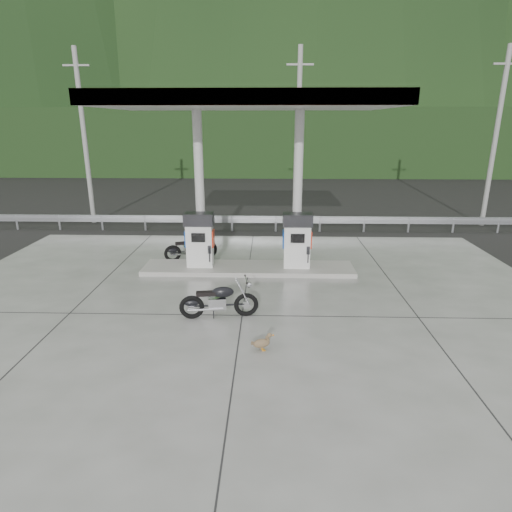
{
  "coord_description": "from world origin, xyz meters",
  "views": [
    {
      "loc": [
        0.65,
        -11.02,
        4.78
      ],
      "look_at": [
        0.3,
        1.0,
        1.0
      ],
      "focal_mm": 30.0,
      "sensor_mm": 36.0,
      "label": 1
    }
  ],
  "objects_px": {
    "motorcycle_left": "(191,248)",
    "motorcycle_right": "(219,301)",
    "duck": "(261,343)",
    "gas_pump_right": "(297,241)",
    "gas_pump_left": "(200,240)"
  },
  "relations": [
    {
      "from": "gas_pump_right",
      "to": "motorcycle_right",
      "type": "relative_size",
      "value": 0.96
    },
    {
      "from": "duck",
      "to": "gas_pump_right",
      "type": "bearing_deg",
      "value": 59.26
    },
    {
      "from": "gas_pump_left",
      "to": "gas_pump_right",
      "type": "xyz_separation_m",
      "value": [
        3.2,
        0.0,
        0.0
      ]
    },
    {
      "from": "motorcycle_right",
      "to": "duck",
      "type": "bearing_deg",
      "value": -64.3
    },
    {
      "from": "motorcycle_right",
      "to": "gas_pump_left",
      "type": "bearing_deg",
      "value": 97.82
    },
    {
      "from": "gas_pump_right",
      "to": "motorcycle_left",
      "type": "xyz_separation_m",
      "value": [
        -3.72,
        1.16,
        -0.62
      ]
    },
    {
      "from": "motorcycle_left",
      "to": "motorcycle_right",
      "type": "height_order",
      "value": "motorcycle_right"
    },
    {
      "from": "gas_pump_left",
      "to": "motorcycle_right",
      "type": "bearing_deg",
      "value": -74.1
    },
    {
      "from": "gas_pump_left",
      "to": "duck",
      "type": "xyz_separation_m",
      "value": [
        2.13,
        -5.25,
        -0.88
      ]
    },
    {
      "from": "motorcycle_left",
      "to": "duck",
      "type": "xyz_separation_m",
      "value": [
        2.64,
        -6.4,
        -0.26
      ]
    },
    {
      "from": "motorcycle_left",
      "to": "motorcycle_right",
      "type": "bearing_deg",
      "value": -94.56
    },
    {
      "from": "motorcycle_left",
      "to": "duck",
      "type": "bearing_deg",
      "value": -90.1
    },
    {
      "from": "gas_pump_left",
      "to": "gas_pump_right",
      "type": "bearing_deg",
      "value": 0.0
    },
    {
      "from": "gas_pump_left",
      "to": "motorcycle_right",
      "type": "distance_m",
      "value": 3.8
    },
    {
      "from": "gas_pump_left",
      "to": "gas_pump_right",
      "type": "relative_size",
      "value": 1.0
    }
  ]
}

